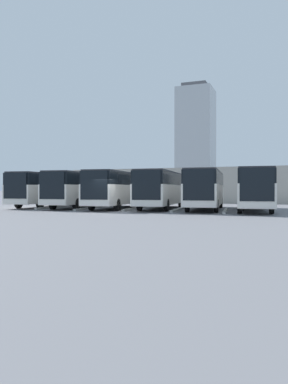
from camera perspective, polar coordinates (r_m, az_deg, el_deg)
The scene contains 14 objects.
ground_plane at distance 28.13m, azimuth -5.11°, elevation -3.12°, with size 600.00×600.00×0.00m, color slate.
bus_0 at distance 31.22m, azimuth 16.35°, elevation 0.57°, with size 3.84×11.92×3.27m.
curb_divider_0 at distance 29.77m, azimuth 12.29°, elevation -2.79°, with size 0.24×6.32×0.15m, color #B2B2AD.
bus_1 at distance 32.08m, azimuth 9.39°, elevation 0.57°, with size 3.84×11.92×3.27m.
curb_divider_1 at distance 30.91m, azimuth 5.16°, elevation -2.67°, with size 0.24×6.32×0.15m, color #B2B2AD.
bus_2 at distance 33.18m, azimuth 2.76°, elevation 0.57°, with size 3.84×11.92×3.27m.
curb_divider_2 at distance 32.29m, azimuth -1.53°, elevation -2.53°, with size 0.24×6.32×0.15m, color #B2B2AD.
bus_3 at distance 33.91m, azimuth -3.97°, elevation 0.57°, with size 3.84×11.92×3.27m.
curb_divider_3 at distance 33.31m, azimuth -8.30°, elevation -2.45°, with size 0.24×6.32×0.15m, color #B2B2AD.
bus_4 at distance 35.96m, azimuth -9.48°, elevation 0.55°, with size 3.84×11.92×3.27m.
curb_divider_4 at distance 35.60m, azimuth -13.63°, elevation -2.27°, with size 0.24×6.32×0.15m, color #B2B2AD.
bus_5 at distance 38.38m, azimuth -14.29°, elevation 0.53°, with size 3.84×11.92×3.27m.
station_building at distance 53.62m, azimuth 7.71°, elevation 1.00°, with size 32.85×14.03×4.53m.
office_tower at distance 206.17m, azimuth 7.91°, elevation 7.88°, with size 18.66×18.66×58.39m.
Camera 1 is at (-12.39, 25.20, 1.72)m, focal length 35.00 mm.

